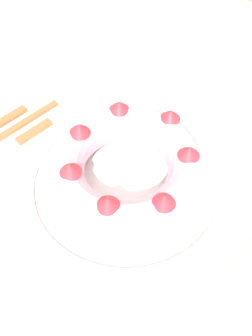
% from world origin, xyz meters
% --- Properties ---
extents(ground_plane, '(8.00, 8.00, 0.00)m').
position_xyz_m(ground_plane, '(0.00, 0.00, 0.00)').
color(ground_plane, gray).
extents(dining_table, '(1.30, 1.26, 0.77)m').
position_xyz_m(dining_table, '(0.00, 0.00, 0.69)').
color(dining_table, silver).
rests_on(dining_table, ground_plane).
extents(serving_dish, '(0.32, 0.32, 0.02)m').
position_xyz_m(serving_dish, '(-0.01, 0.01, 0.78)').
color(serving_dish, white).
rests_on(serving_dish, dining_table).
extents(bundt_cake, '(0.25, 0.25, 0.08)m').
position_xyz_m(bundt_cake, '(-0.01, 0.01, 0.82)').
color(bundt_cake, '#E09EAD').
rests_on(bundt_cake, serving_dish).
extents(fork, '(0.02, 0.19, 0.01)m').
position_xyz_m(fork, '(-0.24, 0.02, 0.78)').
color(fork, '#936038').
rests_on(fork, dining_table).
extents(serving_knife, '(0.02, 0.21, 0.01)m').
position_xyz_m(serving_knife, '(-0.27, -0.01, 0.78)').
color(serving_knife, '#936038').
rests_on(serving_knife, dining_table).
extents(cake_knife, '(0.02, 0.16, 0.01)m').
position_xyz_m(cake_knife, '(-0.21, 0.01, 0.78)').
color(cake_knife, '#936038').
rests_on(cake_knife, dining_table).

